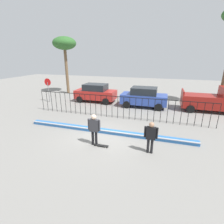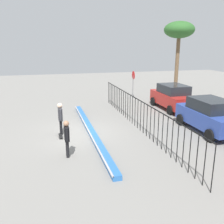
% 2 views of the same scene
% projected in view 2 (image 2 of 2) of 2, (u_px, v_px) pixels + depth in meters
% --- Properties ---
extents(ground_plane, '(60.00, 60.00, 0.00)m').
position_uv_depth(ground_plane, '(78.00, 133.00, 14.09)').
color(ground_plane, gray).
extents(bowl_coping_ledge, '(11.00, 0.40, 0.27)m').
position_uv_depth(bowl_coping_ledge, '(90.00, 130.00, 14.23)').
color(bowl_coping_ledge, '#2D6BB7').
rests_on(bowl_coping_ledge, ground).
extents(perimeter_fence, '(14.04, 0.04, 1.78)m').
position_uv_depth(perimeter_fence, '(138.00, 110.00, 14.69)').
color(perimeter_fence, black).
rests_on(perimeter_fence, ground).
extents(skateboarder, '(0.72, 0.27, 1.79)m').
position_uv_depth(skateboarder, '(60.00, 116.00, 13.66)').
color(skateboarder, black).
rests_on(skateboarder, ground).
extents(skateboard, '(0.80, 0.20, 0.07)m').
position_uv_depth(skateboard, '(61.00, 136.00, 13.52)').
color(skateboard, black).
rests_on(skateboard, ground).
extents(camera_operator, '(0.68, 0.26, 1.68)m').
position_uv_depth(camera_operator, '(67.00, 135.00, 10.90)').
color(camera_operator, black).
rests_on(camera_operator, ground).
extents(parked_car_red, '(4.30, 2.12, 1.90)m').
position_uv_depth(parked_car_red, '(173.00, 97.00, 19.16)').
color(parked_car_red, '#B2231E').
rests_on(parked_car_red, ground).
extents(parked_car_blue, '(4.30, 2.12, 1.90)m').
position_uv_depth(parked_car_blue, '(209.00, 115.00, 14.20)').
color(parked_car_blue, '#2D479E').
rests_on(parked_car_blue, ground).
extents(stop_sign, '(0.76, 0.07, 2.50)m').
position_uv_depth(stop_sign, '(133.00, 81.00, 23.03)').
color(stop_sign, slate).
rests_on(stop_sign, ground).
extents(palm_tree_short, '(2.87, 2.87, 6.99)m').
position_uv_depth(palm_tree_short, '(179.00, 32.00, 23.53)').
color(palm_tree_short, brown).
rests_on(palm_tree_short, ground).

